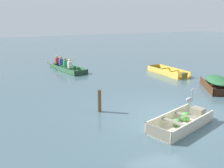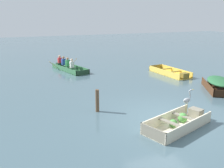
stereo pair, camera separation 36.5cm
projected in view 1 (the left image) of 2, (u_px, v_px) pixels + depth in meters
ground_plane at (168, 117)px, 9.71m from camera, size 80.00×80.00×0.00m
dinghy_cream_foreground at (183, 121)px, 8.89m from camera, size 2.89×1.84×0.41m
skiff_yellow_near_moored at (169, 73)px, 16.48m from camera, size 1.35×3.16×0.38m
skiff_dark_varnish_mid_moored at (217, 82)px, 13.16m from camera, size 2.28×2.79×0.68m
rowboat_green_with_crew at (66, 67)px, 17.77m from camera, size 2.32×3.69×0.89m
heron_on_dinghy at (190, 99)px, 9.05m from camera, size 0.46×0.17×0.84m
mooring_post at (99, 101)px, 10.08m from camera, size 0.15×0.15×0.93m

